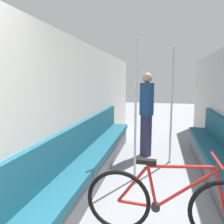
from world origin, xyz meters
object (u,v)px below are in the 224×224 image
grab_pole_far (136,114)px  bench_seat_row_left (92,160)px  bicycle (169,205)px  grab_pole_near (171,108)px  passenger_standing (146,113)px

grab_pole_far → bench_seat_row_left: bearing=-171.0°
bicycle → grab_pole_near: (0.09, 2.17, 0.72)m
grab_pole_far → passenger_standing: size_ratio=1.26×
bench_seat_row_left → bicycle: bearing=-44.5°
bench_seat_row_left → passenger_standing: (0.79, 1.31, 0.60)m
bicycle → grab_pole_near: 2.28m
bicycle → passenger_standing: (-0.40, 2.48, 0.55)m
bench_seat_row_left → passenger_standing: size_ratio=2.56×
bench_seat_row_left → grab_pole_far: size_ratio=2.03×
passenger_standing → grab_pole_far: bearing=121.3°
bench_seat_row_left → passenger_standing: 1.65m
bench_seat_row_left → bicycle: 1.67m
bicycle → grab_pole_far: (-0.50, 1.28, 0.72)m
bench_seat_row_left → grab_pole_near: (1.28, 1.00, 0.77)m
bench_seat_row_left → grab_pole_far: bearing=9.0°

